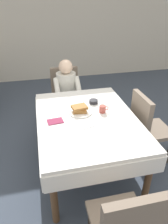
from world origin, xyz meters
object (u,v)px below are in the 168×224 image
at_px(chair_diner, 66,93).
at_px(cup_coffee, 103,109).
at_px(spoon_near_edge, 88,128).
at_px(plate_breakfast, 80,112).
at_px(breakfast_stack, 80,109).
at_px(bowl_butter, 93,102).
at_px(chair_right_side, 146,124).
at_px(knife_right_of_plate, 96,111).
at_px(dining_table_main, 87,124).
at_px(fork_left_of_plate, 64,115).
at_px(diner_person, 67,89).

xyz_separation_m(chair_diner, cup_coffee, (0.28, -1.10, 0.25)).
distance_m(chair_diner, spoon_near_edge, 1.40).
height_order(plate_breakfast, breakfast_stack, breakfast_stack).
bearing_deg(chair_diner, cup_coffee, 104.48).
distance_m(chair_diner, bowl_butter, 0.92).
height_order(chair_right_side, breakfast_stack, chair_right_side).
distance_m(bowl_butter, knife_right_of_plate, 0.22).
height_order(dining_table_main, chair_right_side, chair_right_side).
distance_m(fork_left_of_plate, spoon_near_edge, 0.37).
xyz_separation_m(diner_person, cup_coffee, (0.28, -0.95, 0.11)).
xyz_separation_m(dining_table_main, diner_person, (-0.08, 1.01, 0.02)).
relative_size(chair_diner, chair_right_side, 1.00).
bearing_deg(plate_breakfast, breakfast_stack, 133.84).
bearing_deg(cup_coffee, chair_diner, 104.48).
height_order(chair_diner, spoon_near_edge, chair_diner).
relative_size(plate_breakfast, spoon_near_edge, 1.87).
height_order(chair_right_side, cup_coffee, chair_right_side).
distance_m(cup_coffee, knife_right_of_plate, 0.08).
bearing_deg(bowl_butter, breakfast_stack, -139.18).
xyz_separation_m(cup_coffee, fork_left_of_plate, (-0.45, 0.03, -0.04)).
bearing_deg(fork_left_of_plate, plate_breakfast, -85.00).
bearing_deg(breakfast_stack, dining_table_main, -64.61).
height_order(chair_diner, knife_right_of_plate, chair_diner).
height_order(knife_right_of_plate, spoon_near_edge, same).
distance_m(dining_table_main, plate_breakfast, 0.16).
xyz_separation_m(plate_breakfast, fork_left_of_plate, (-0.19, -0.02, -0.01)).
xyz_separation_m(chair_diner, breakfast_stack, (0.02, -1.04, 0.26)).
distance_m(chair_right_side, cup_coffee, 0.62).
xyz_separation_m(chair_right_side, plate_breakfast, (-0.82, 0.12, 0.22)).
distance_m(cup_coffee, spoon_near_edge, 0.38).
xyz_separation_m(diner_person, fork_left_of_plate, (-0.16, -0.92, 0.07)).
distance_m(chair_diner, knife_right_of_plate, 1.11).
distance_m(diner_person, fork_left_of_plate, 0.93).
bearing_deg(knife_right_of_plate, dining_table_main, 119.95).
xyz_separation_m(dining_table_main, plate_breakfast, (-0.05, 0.12, 0.10)).
bearing_deg(plate_breakfast, bowl_butter, 42.65).
bearing_deg(knife_right_of_plate, bowl_butter, -12.08).
bearing_deg(dining_table_main, fork_left_of_plate, 157.99).
relative_size(cup_coffee, fork_left_of_plate, 0.63).
bearing_deg(bowl_butter, dining_table_main, -117.12).
bearing_deg(knife_right_of_plate, chair_diner, 5.76).
bearing_deg(bowl_butter, diner_person, 109.02).
relative_size(cup_coffee, knife_right_of_plate, 0.57).
distance_m(chair_diner, breakfast_stack, 1.08).
distance_m(bowl_butter, fork_left_of_plate, 0.46).
relative_size(breakfast_stack, fork_left_of_plate, 1.07).
height_order(diner_person, fork_left_of_plate, diner_person).
xyz_separation_m(plate_breakfast, knife_right_of_plate, (0.19, -0.02, -0.01)).
xyz_separation_m(cup_coffee, knife_right_of_plate, (-0.07, 0.03, -0.04)).
bearing_deg(bowl_butter, chair_right_side, -27.42).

